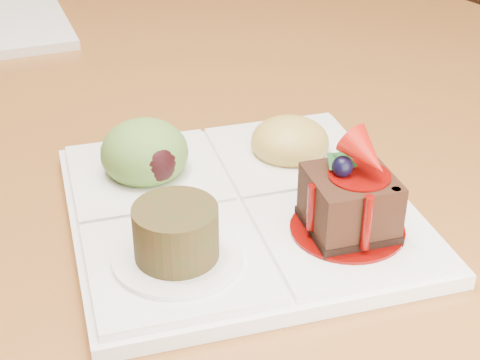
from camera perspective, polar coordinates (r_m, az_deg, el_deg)
dining_table at (r=1.09m, az=-11.61°, el=9.01°), size 1.00×1.80×0.75m
sampler_plate at (r=0.58m, az=-0.28°, el=-1.05°), size 0.33×0.33×0.10m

